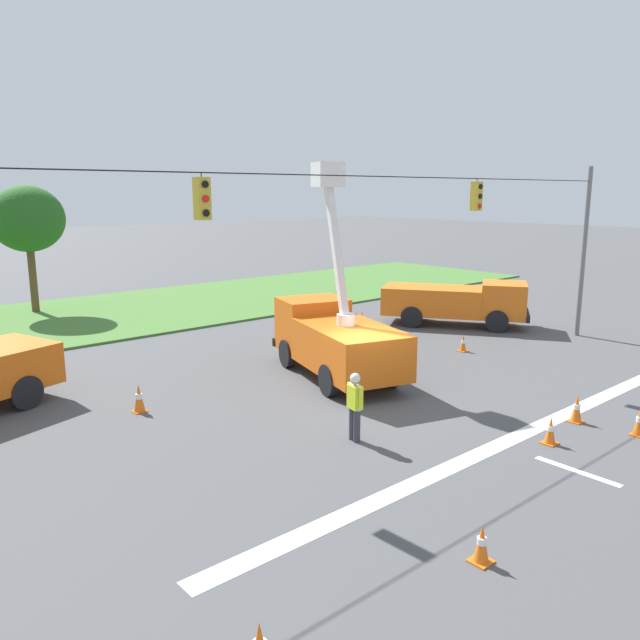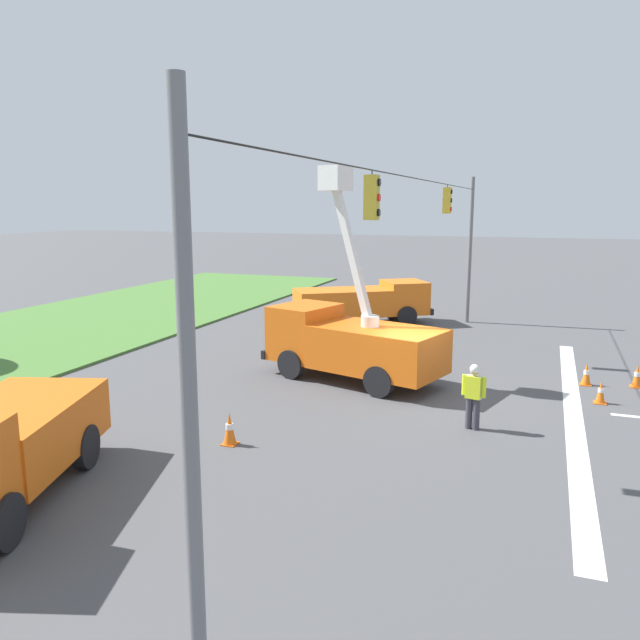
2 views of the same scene
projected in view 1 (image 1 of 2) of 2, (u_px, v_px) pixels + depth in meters
ground_plane at (368, 399)px, 18.93m from camera, size 200.00×200.00×0.00m
grass_verge at (120, 312)px, 32.21m from camera, size 56.00×12.00×0.10m
lane_markings at (555, 464)px, 14.42m from camera, size 17.60×15.25×0.01m
signal_gantry at (369, 259)px, 18.03m from camera, size 26.20×0.33×7.20m
tree_centre at (27, 219)px, 31.21m from camera, size 3.62×3.43×6.49m
utility_truck_bucket_lift at (335, 335)px, 21.02m from camera, size 4.08×6.59×7.12m
utility_truck_support_near at (457, 301)px, 29.09m from camera, size 5.55×6.79×2.10m
road_worker at (355, 403)px, 15.58m from camera, size 0.31×0.64×1.77m
traffic_cone_foreground_left at (640, 422)px, 16.02m from camera, size 0.36×0.36×0.76m
traffic_cone_foreground_right at (577, 409)px, 16.96m from camera, size 0.36×0.36×0.77m
traffic_cone_mid_left at (362, 318)px, 29.48m from camera, size 0.36×0.36×0.66m
traffic_cone_mid_right at (482, 544)px, 10.53m from camera, size 0.36×0.36×0.70m
traffic_cone_near_bucket at (139, 398)px, 17.73m from camera, size 0.36×0.36×0.82m
traffic_cone_far_left at (550, 431)px, 15.50m from camera, size 0.36×0.36×0.71m
traffic_cone_far_right at (463, 343)px, 24.48m from camera, size 0.36×0.36×0.67m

